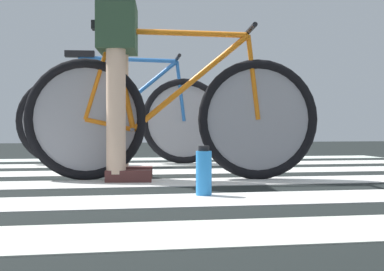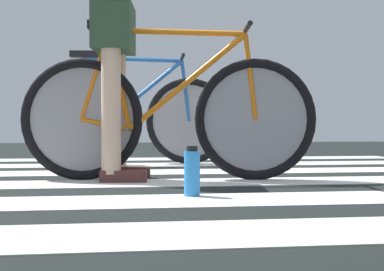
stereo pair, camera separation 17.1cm
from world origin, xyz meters
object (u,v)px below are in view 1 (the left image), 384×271
(bicycle_1_of_2, at_px, (172,115))
(cyclist_1_of_2, at_px, (119,67))
(bicycle_2_of_2, at_px, (122,118))
(water_bottle, at_px, (204,172))

(bicycle_1_of_2, height_order, cyclist_1_of_2, cyclist_1_of_2)
(bicycle_1_of_2, height_order, bicycle_2_of_2, same)
(bicycle_1_of_2, bearing_deg, bicycle_2_of_2, 105.16)
(bicycle_1_of_2, height_order, water_bottle, bicycle_1_of_2)
(bicycle_1_of_2, distance_m, water_bottle, 0.85)
(cyclist_1_of_2, xyz_separation_m, bicycle_2_of_2, (0.11, 1.41, -0.28))
(cyclist_1_of_2, distance_m, water_bottle, 1.06)
(bicycle_1_of_2, xyz_separation_m, cyclist_1_of_2, (-0.31, 0.04, 0.28))
(water_bottle, bearing_deg, bicycle_2_of_2, 95.72)
(bicycle_2_of_2, height_order, water_bottle, bicycle_2_of_2)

